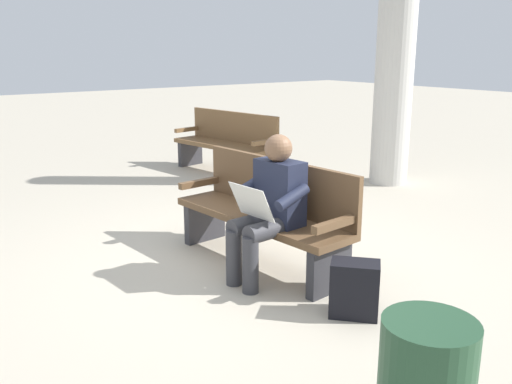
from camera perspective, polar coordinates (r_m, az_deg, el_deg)
name	(u,v)px	position (r m, az deg, el deg)	size (l,w,h in m)	color
ground_plane	(260,263)	(4.87, 0.37, -7.35)	(40.00, 40.00, 0.00)	#B7AD99
bench_near	(266,211)	(4.76, 1.01, -2.02)	(1.83, 0.63, 0.90)	brown
person_seated	(269,205)	(4.35, 1.40, -1.31)	(0.59, 0.60, 1.18)	#1E2338
backpack	(354,289)	(3.97, 10.15, -9.85)	(0.39, 0.38, 0.40)	black
bench_far	(227,142)	(8.29, -3.01, 5.19)	(1.85, 0.75, 0.90)	brown
support_pillar	(396,42)	(7.73, 14.32, 14.80)	(0.51, 0.51, 3.80)	beige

